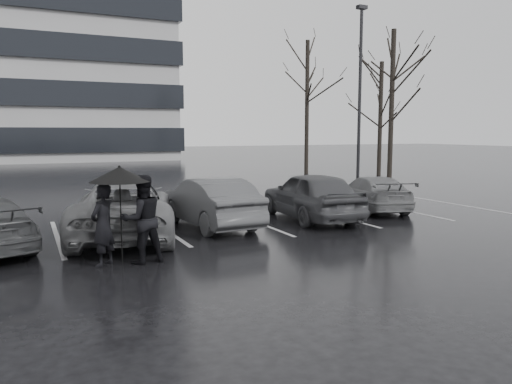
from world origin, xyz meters
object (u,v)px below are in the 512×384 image
at_px(car_west_b, 124,209).
at_px(tree_east, 392,107).
at_px(car_main, 311,195).
at_px(pedestrian_right, 142,219).
at_px(lamp_post, 359,108).
at_px(tree_ne, 380,119).
at_px(car_east, 372,193).
at_px(car_west_a, 210,202).
at_px(pedestrian_left, 103,225).
at_px(tree_north, 307,108).

bearing_deg(car_west_b, tree_east, -139.39).
distance_m(car_main, car_west_b, 5.78).
xyz_separation_m(pedestrian_right, lamp_post, (11.78, 8.62, 2.88)).
bearing_deg(tree_ne, pedestrian_right, -140.44).
bearing_deg(pedestrian_right, car_main, -161.08).
distance_m(car_west_b, car_east, 8.69).
bearing_deg(lamp_post, tree_east, 31.26).
xyz_separation_m(car_west_a, tree_east, (12.88, 7.64, 3.30)).
height_order(car_west_a, pedestrian_right, pedestrian_right).
height_order(car_west_a, car_west_b, car_west_b).
xyz_separation_m(car_west_a, pedestrian_right, (-2.64, -3.25, 0.21)).
distance_m(car_main, lamp_post, 8.66).
bearing_deg(car_west_b, pedestrian_left, 84.75).
distance_m(lamp_post, tree_east, 4.38).
height_order(pedestrian_left, pedestrian_right, pedestrian_right).
bearing_deg(tree_north, pedestrian_right, -129.07).
bearing_deg(pedestrian_right, car_west_b, -100.92).
relative_size(car_west_a, tree_north, 0.50).
bearing_deg(tree_ne, tree_east, -122.01).
height_order(pedestrian_right, tree_north, tree_north).
relative_size(car_main, tree_ne, 0.63).
distance_m(car_west_a, pedestrian_left, 4.65).
relative_size(pedestrian_left, tree_ne, 0.24).
xyz_separation_m(car_main, car_west_a, (-3.25, 0.20, -0.05)).
bearing_deg(lamp_post, car_main, -136.61).
xyz_separation_m(tree_east, tree_ne, (2.50, 4.00, -0.50)).
distance_m(car_main, tree_ne, 17.17).
xyz_separation_m(car_west_b, tree_ne, (17.90, 12.07, 2.77)).
distance_m(car_west_a, car_west_b, 2.56).
xyz_separation_m(car_west_b, tree_east, (15.40, 8.07, 3.27)).
bearing_deg(tree_ne, car_main, -135.70).
bearing_deg(car_main, tree_ne, -131.71).
relative_size(car_east, pedestrian_right, 2.23).
xyz_separation_m(pedestrian_left, lamp_post, (12.56, 8.52, 2.96)).
relative_size(car_west_a, pedestrian_left, 2.55).
relative_size(pedestrian_left, tree_north, 0.20).
distance_m(car_west_a, tree_ne, 19.49).
relative_size(tree_ne, tree_north, 0.82).
distance_m(car_main, pedestrian_right, 6.64).
bearing_deg(car_east, tree_east, -117.20).
relative_size(car_east, tree_ne, 0.59).
xyz_separation_m(car_main, tree_ne, (12.13, 11.84, 2.75)).
height_order(car_west_b, pedestrian_right, pedestrian_right).
relative_size(car_west_b, tree_ne, 0.75).
distance_m(car_west_b, lamp_post, 13.38).
height_order(pedestrian_right, tree_ne, tree_ne).
distance_m(pedestrian_left, pedestrian_right, 0.78).
bearing_deg(lamp_post, car_west_a, -149.56).
bearing_deg(car_west_a, lamp_post, -153.71).
bearing_deg(tree_east, pedestrian_right, -144.95).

